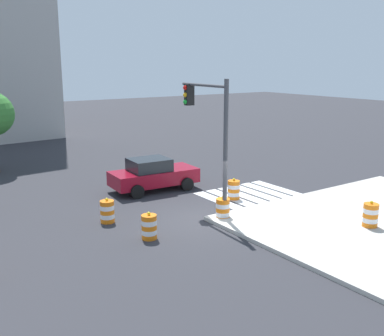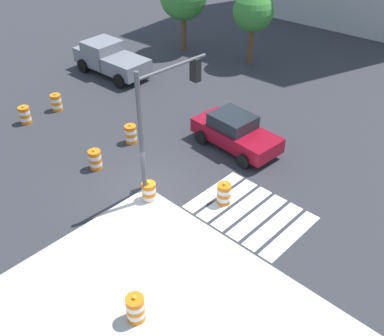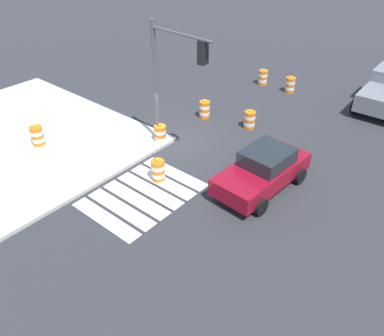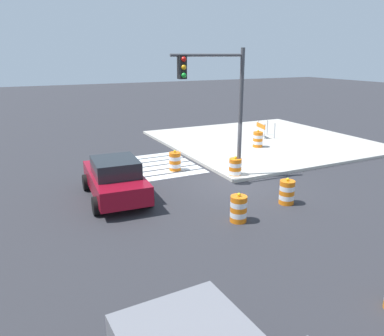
{
  "view_description": "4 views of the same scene",
  "coord_description": "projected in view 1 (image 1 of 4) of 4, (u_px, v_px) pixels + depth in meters",
  "views": [
    {
      "loc": [
        -10.39,
        -14.31,
        6.25
      ],
      "look_at": [
        0.67,
        1.81,
        1.74
      ],
      "focal_mm": 42.89,
      "sensor_mm": 36.0,
      "label": 1
    },
    {
      "loc": [
        11.58,
        -9.48,
        11.8
      ],
      "look_at": [
        1.6,
        1.02,
        1.37
      ],
      "focal_mm": 42.43,
      "sensor_mm": 36.0,
      "label": 2
    },
    {
      "loc": [
        12.09,
        11.12,
        9.55
      ],
      "look_at": [
        2.3,
        2.9,
        0.86
      ],
      "focal_mm": 36.87,
      "sensor_mm": 36.0,
      "label": 3
    },
    {
      "loc": [
        -12.95,
        8.43,
        5.38
      ],
      "look_at": [
        0.05,
        2.02,
        0.96
      ],
      "focal_mm": 34.94,
      "sensor_mm": 36.0,
      "label": 4
    }
  ],
  "objects": [
    {
      "name": "traffic_barrel_median_near",
      "position": [
        149.0,
        227.0,
        16.56
      ],
      "size": [
        0.56,
        0.56,
        1.02
      ],
      "color": "orange",
      "rests_on": "ground"
    },
    {
      "name": "sports_car",
      "position": [
        153.0,
        174.0,
        22.82
      ],
      "size": [
        4.41,
        2.35,
        1.63
      ],
      "color": "maroon",
      "rests_on": "ground"
    },
    {
      "name": "traffic_barrel_on_sidewalk",
      "position": [
        370.0,
        215.0,
        17.38
      ],
      "size": [
        0.56,
        0.56,
        1.02
      ],
      "color": "orange",
      "rests_on": "sidewalk_corner"
    },
    {
      "name": "crosswalk_stripes",
      "position": [
        248.0,
        194.0,
        22.27
      ],
      "size": [
        4.35,
        3.2,
        0.02
      ],
      "color": "silver",
      "rests_on": "ground"
    },
    {
      "name": "traffic_light_pole",
      "position": [
        209.0,
        122.0,
        18.53
      ],
      "size": [
        0.48,
        3.29,
        5.5
      ],
      "color": "#4C4C51",
      "rests_on": "sidewalk_corner"
    },
    {
      "name": "traffic_barrel_far_curb",
      "position": [
        223.0,
        209.0,
        18.52
      ],
      "size": [
        0.56,
        0.56,
        1.02
      ],
      "color": "orange",
      "rests_on": "ground"
    },
    {
      "name": "traffic_barrel_median_far",
      "position": [
        107.0,
        212.0,
        18.26
      ],
      "size": [
        0.56,
        0.56,
        1.02
      ],
      "color": "orange",
      "rests_on": "ground"
    },
    {
      "name": "ground_plane",
      "position": [
        204.0,
        220.0,
        18.63
      ],
      "size": [
        120.0,
        120.0,
        0.0
      ],
      "primitive_type": "plane",
      "color": "#2D2D33"
    },
    {
      "name": "traffic_barrel_lane_center",
      "position": [
        234.0,
        190.0,
        21.34
      ],
      "size": [
        0.56,
        0.56,
        1.02
      ],
      "color": "orange",
      "rests_on": "ground"
    }
  ]
}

